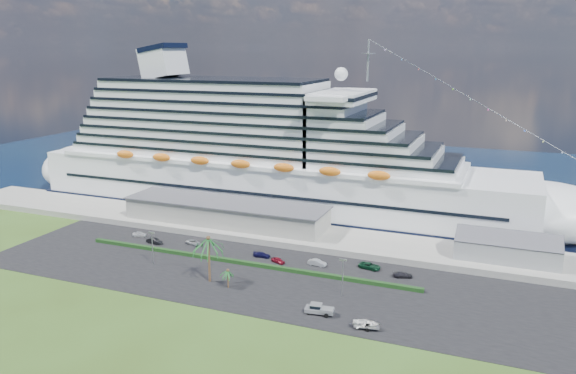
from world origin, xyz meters
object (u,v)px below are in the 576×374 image
at_px(pickup_truck, 319,309).
at_px(boat_trailer, 367,324).
at_px(cruise_ship, 269,159).
at_px(parked_car_3, 262,255).

xyz_separation_m(pickup_truck, boat_trailer, (10.32, -2.50, 0.01)).
bearing_deg(pickup_truck, boat_trailer, -13.64).
height_order(cruise_ship, pickup_truck, cruise_ship).
bearing_deg(parked_car_3, pickup_truck, -137.78).
relative_size(pickup_truck, boat_trailer, 0.98).
bearing_deg(pickup_truck, parked_car_3, 134.10).
distance_m(cruise_ship, pickup_truck, 78.58).
distance_m(parked_car_3, pickup_truck, 33.76).
height_order(cruise_ship, boat_trailer, cruise_ship).
bearing_deg(boat_trailer, parked_car_3, 141.65).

